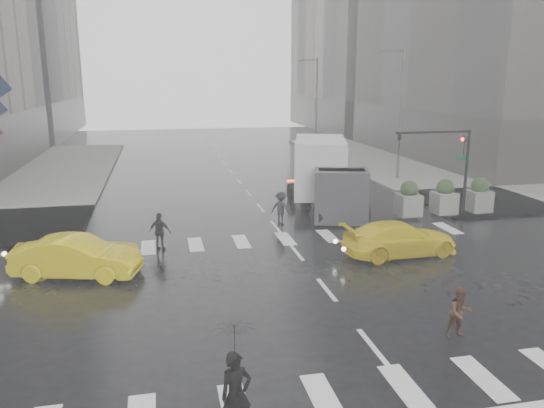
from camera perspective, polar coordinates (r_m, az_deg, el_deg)
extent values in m
plane|color=black|center=(18.35, 5.89, -9.15)|extent=(120.00, 120.00, 0.00)
cube|color=slate|center=(42.36, 24.07, 2.82)|extent=(35.00, 35.00, 0.15)
cube|color=#322F2C|center=(55.32, 26.56, 7.03)|extent=(26.05, 26.05, 4.40)
cube|color=#322F2C|center=(80.00, 13.54, 9.61)|extent=(26.05, 26.05, 4.40)
cylinder|color=black|center=(28.96, 20.14, 3.12)|extent=(0.16, 0.16, 4.50)
cylinder|color=black|center=(27.67, 16.96, 7.41)|extent=(4.00, 0.12, 0.12)
imported|color=black|center=(28.63, 19.95, 5.96)|extent=(0.16, 0.20, 1.00)
imported|color=black|center=(26.90, 13.51, 6.39)|extent=(0.16, 0.20, 1.00)
sphere|color=#FF190C|center=(28.54, 19.83, 6.56)|extent=(0.20, 0.20, 0.20)
cube|color=#0C5830|center=(29.10, 19.95, 4.68)|extent=(0.90, 0.03, 0.22)
cylinder|color=#59595B|center=(37.89, 13.67, 9.24)|extent=(0.20, 0.20, 9.00)
cylinder|color=#59595B|center=(37.47, 12.75, 15.83)|extent=(1.80, 0.12, 0.12)
cube|color=#59595B|center=(37.10, 11.43, 15.77)|extent=(0.50, 0.22, 0.15)
cylinder|color=#59595B|center=(56.56, 4.79, 10.83)|extent=(0.20, 0.20, 9.00)
cylinder|color=#59595B|center=(56.28, 3.97, 15.21)|extent=(1.80, 0.12, 0.12)
cube|color=#59595B|center=(56.04, 3.05, 15.13)|extent=(0.50, 0.22, 0.15)
cube|color=slate|center=(27.98, 14.46, -0.07)|extent=(1.10, 1.10, 1.10)
sphere|color=black|center=(27.81, 14.55, 1.53)|extent=(0.90, 0.90, 0.90)
cube|color=slate|center=(28.91, 18.01, 0.13)|extent=(1.10, 1.10, 1.10)
sphere|color=black|center=(28.75, 18.12, 1.68)|extent=(0.90, 0.90, 0.90)
cube|color=slate|center=(29.96, 21.33, 0.31)|extent=(1.10, 1.10, 1.10)
sphere|color=black|center=(29.80, 21.46, 1.81)|extent=(0.90, 0.90, 0.90)
imported|color=black|center=(11.20, -3.89, -19.77)|extent=(0.73, 0.56, 1.80)
imported|color=black|center=(10.64, -3.99, -14.86)|extent=(1.15, 1.16, 0.88)
imported|color=#422517|center=(15.75, 19.57, -10.97)|extent=(0.71, 0.56, 1.45)
imported|color=black|center=(22.49, -11.97, -2.94)|extent=(1.09, 0.91, 1.60)
imported|color=black|center=(25.87, 0.98, -0.45)|extent=(1.19, 1.10, 1.63)
imported|color=yellow|center=(20.92, -20.12, -4.83)|extent=(4.55, 1.94, 1.53)
imported|color=yellow|center=(20.39, -20.28, -5.40)|extent=(4.72, 2.66, 1.47)
imported|color=yellow|center=(22.08, 13.57, -3.65)|extent=(4.30, 2.21, 1.37)
cube|color=silver|center=(29.40, 5.17, 4.10)|extent=(2.67, 5.13, 3.01)
cube|color=#313036|center=(26.24, 7.42, 0.92)|extent=(2.56, 2.01, 2.56)
cube|color=black|center=(26.09, 7.47, 2.60)|extent=(2.23, 1.00, 1.00)
cylinder|color=black|center=(25.88, 5.08, -1.22)|extent=(0.31, 1.00, 1.00)
cylinder|color=black|center=(26.65, 9.89, -0.94)|extent=(0.31, 1.00, 1.00)
cylinder|color=black|center=(28.16, 3.62, 0.01)|extent=(0.31, 1.00, 1.00)
cylinder|color=black|center=(28.87, 8.09, 0.24)|extent=(0.31, 1.00, 1.00)
cylinder|color=black|center=(31.10, 2.07, 1.31)|extent=(0.31, 1.00, 1.00)
cylinder|color=black|center=(31.75, 6.17, 1.49)|extent=(0.31, 1.00, 1.00)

